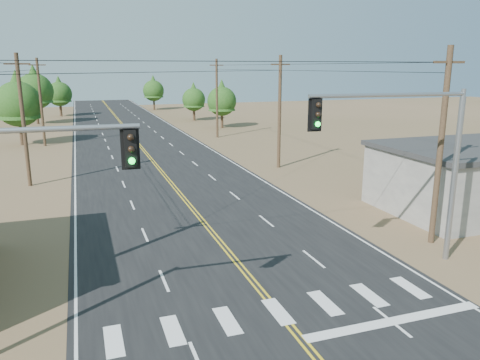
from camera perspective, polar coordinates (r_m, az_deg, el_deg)
name	(u,v)px	position (r m, az deg, el deg)	size (l,w,h in m)	color
road	(169,181)	(38.24, -8.63, -0.10)	(15.00, 200.00, 0.02)	black
utility_pole_left_mid	(23,120)	(38.99, -24.92, 6.68)	(1.80, 0.30, 10.00)	#4C3826
utility_pole_left_far	(41,102)	(58.85, -23.11, 8.78)	(1.80, 0.30, 10.00)	#4C3826
utility_pole_right_near	(441,146)	(25.51, 23.26, 3.81)	(1.80, 0.30, 10.00)	#4C3826
utility_pole_right_mid	(280,111)	(42.36, 4.84, 8.34)	(1.80, 0.30, 10.00)	#4C3826
utility_pole_right_far	(217,98)	(61.14, -2.83, 9.98)	(1.80, 0.30, 10.00)	#4C3826
signal_mast_right	(416,148)	(22.07, 20.63, 3.70)	(7.51, 0.76, 8.05)	gray
tree_left_near	(18,99)	(60.54, -25.46, 8.86)	(5.23, 5.23, 8.72)	#3F2D1E
tree_left_mid	(34,88)	(82.59, -23.77, 10.27)	(5.68, 5.68, 9.47)	#3F2D1E
tree_left_far	(59,91)	(94.16, -21.18, 10.03)	(4.48, 4.48, 7.47)	#3F2D1E
tree_right_near	(222,98)	(70.89, -2.24, 9.93)	(4.35, 4.35, 7.25)	#3F2D1E
tree_right_mid	(194,97)	(81.24, -5.67, 10.02)	(3.91, 3.91, 6.52)	#3F2D1E
tree_right_far	(153,89)	(103.08, -10.52, 10.91)	(4.43, 4.43, 7.39)	#3F2D1E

